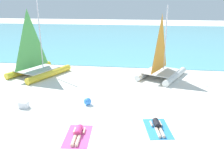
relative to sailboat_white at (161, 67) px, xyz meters
name	(u,v)px	position (x,y,z in m)	size (l,w,h in m)	color
ground_plane	(120,71)	(-3.37, 1.42, -0.82)	(120.00, 120.00, 0.00)	white
ocean_water	(134,36)	(-3.37, 22.41, -0.80)	(120.00, 40.00, 0.05)	#5BB2C1
sailboat_white	(161,67)	(0.00, 0.00, 0.00)	(4.20, 4.96, 5.51)	white
sailboat_yellow	(37,65)	(-9.86, -0.85, 0.05)	(4.37, 5.24, 5.85)	yellow
towel_left	(78,136)	(-4.11, -9.17, -0.81)	(1.10, 1.90, 0.01)	#D84C99
sunbather_left	(78,133)	(-4.12, -9.10, -0.69)	(0.58, 1.57, 0.30)	#D83372
towel_right	(157,129)	(-0.57, -8.01, -0.81)	(1.10, 1.90, 0.01)	#338CD8
sunbather_right	(157,125)	(-0.58, -7.95, -0.69)	(0.69, 1.56, 0.30)	black
beach_ball	(88,101)	(-4.48, -5.89, -0.60)	(0.43, 0.43, 0.43)	#337FE5
cooler_box	(24,105)	(-7.95, -6.78, -0.64)	(0.50, 0.36, 0.36)	white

